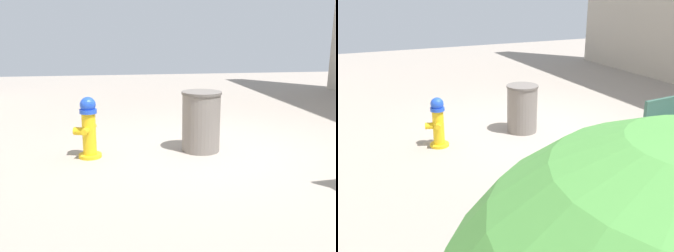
# 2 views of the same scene
# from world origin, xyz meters

# --- Properties ---
(ground_plane) EXTENTS (23.40, 23.40, 0.00)m
(ground_plane) POSITION_xyz_m (0.00, 0.00, 0.00)
(ground_plane) COLOR gray
(fire_hydrant) EXTENTS (0.41, 0.43, 0.91)m
(fire_hydrant) POSITION_xyz_m (2.03, -0.04, 0.46)
(fire_hydrant) COLOR gold
(fire_hydrant) RESTS_ON ground_plane
(trash_bin) EXTENTS (0.62, 0.62, 0.94)m
(trash_bin) POSITION_xyz_m (0.32, -0.12, 0.47)
(trash_bin) COLOR slate
(trash_bin) RESTS_ON ground_plane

